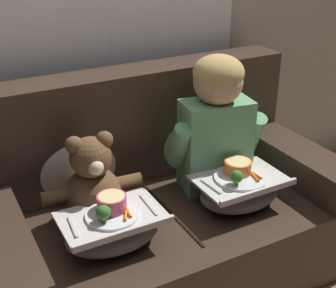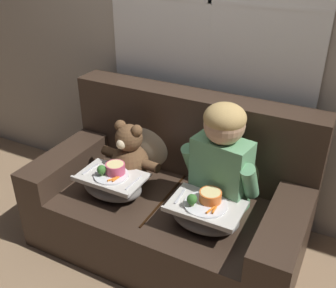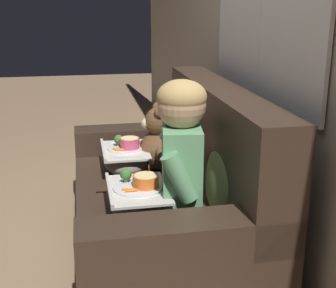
{
  "view_description": "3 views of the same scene",
  "coord_description": "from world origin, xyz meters",
  "px_view_note": "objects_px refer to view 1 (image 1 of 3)",
  "views": [
    {
      "loc": [
        -0.87,
        -1.64,
        1.62
      ],
      "look_at": [
        0.1,
        0.14,
        0.65
      ],
      "focal_mm": 50.0,
      "sensor_mm": 36.0,
      "label": 1
    },
    {
      "loc": [
        0.94,
        -1.81,
        1.9
      ],
      "look_at": [
        -0.08,
        0.15,
        0.68
      ],
      "focal_mm": 42.0,
      "sensor_mm": 36.0,
      "label": 2
    },
    {
      "loc": [
        2.43,
        -0.41,
        1.42
      ],
      "look_at": [
        0.08,
        0.04,
        0.69
      ],
      "focal_mm": 50.0,
      "sensor_mm": 36.0,
      "label": 3
    }
  ],
  "objects_px": {
    "child_figure": "(216,117)",
    "lap_tray_teddy": "(113,228)",
    "lap_tray_child": "(239,189)",
    "throw_pillow_behind_child": "(192,134)",
    "couch": "(156,209)",
    "throw_pillow_behind_teddy": "(77,161)",
    "teddy_bear": "(93,185)"
  },
  "relations": [
    {
      "from": "child_figure",
      "to": "lap_tray_teddy",
      "type": "distance_m",
      "value": 0.73
    },
    {
      "from": "child_figure",
      "to": "lap_tray_child",
      "type": "distance_m",
      "value": 0.36
    },
    {
      "from": "couch",
      "to": "child_figure",
      "type": "distance_m",
      "value": 0.54
    },
    {
      "from": "child_figure",
      "to": "lap_tray_teddy",
      "type": "relative_size",
      "value": 1.6
    },
    {
      "from": "child_figure",
      "to": "teddy_bear",
      "type": "relative_size",
      "value": 1.49
    },
    {
      "from": "throw_pillow_behind_child",
      "to": "throw_pillow_behind_teddy",
      "type": "bearing_deg",
      "value": 180.0
    },
    {
      "from": "lap_tray_teddy",
      "to": "couch",
      "type": "bearing_deg",
      "value": 37.09
    },
    {
      "from": "throw_pillow_behind_child",
      "to": "teddy_bear",
      "type": "relative_size",
      "value": 0.94
    },
    {
      "from": "teddy_bear",
      "to": "lap_tray_child",
      "type": "bearing_deg",
      "value": -18.25
    },
    {
      "from": "couch",
      "to": "throw_pillow_behind_child",
      "type": "distance_m",
      "value": 0.45
    },
    {
      "from": "couch",
      "to": "teddy_bear",
      "type": "distance_m",
      "value": 0.4
    },
    {
      "from": "child_figure",
      "to": "lap_tray_teddy",
      "type": "height_order",
      "value": "child_figure"
    },
    {
      "from": "throw_pillow_behind_child",
      "to": "throw_pillow_behind_teddy",
      "type": "distance_m",
      "value": 0.64
    },
    {
      "from": "lap_tray_child",
      "to": "throw_pillow_behind_child",
      "type": "bearing_deg",
      "value": 89.97
    },
    {
      "from": "couch",
      "to": "lap_tray_child",
      "type": "bearing_deg",
      "value": -37.06
    },
    {
      "from": "couch",
      "to": "lap_tray_teddy",
      "type": "height_order",
      "value": "couch"
    },
    {
      "from": "couch",
      "to": "teddy_bear",
      "type": "height_order",
      "value": "couch"
    },
    {
      "from": "child_figure",
      "to": "lap_tray_teddy",
      "type": "bearing_deg",
      "value": -161.34
    },
    {
      "from": "lap_tray_teddy",
      "to": "child_figure",
      "type": "bearing_deg",
      "value": 18.66
    },
    {
      "from": "throw_pillow_behind_teddy",
      "to": "lap_tray_teddy",
      "type": "bearing_deg",
      "value": -89.97
    },
    {
      "from": "lap_tray_child",
      "to": "child_figure",
      "type": "bearing_deg",
      "value": 89.99
    },
    {
      "from": "couch",
      "to": "child_figure",
      "type": "relative_size",
      "value": 2.55
    },
    {
      "from": "throw_pillow_behind_teddy",
      "to": "teddy_bear",
      "type": "bearing_deg",
      "value": -90.13
    },
    {
      "from": "throw_pillow_behind_child",
      "to": "throw_pillow_behind_teddy",
      "type": "xyz_separation_m",
      "value": [
        -0.64,
        0.0,
        0.0
      ]
    },
    {
      "from": "couch",
      "to": "throw_pillow_behind_teddy",
      "type": "distance_m",
      "value": 0.45
    },
    {
      "from": "couch",
      "to": "lap_tray_teddy",
      "type": "xyz_separation_m",
      "value": [
        -0.32,
        -0.24,
        0.15
      ]
    },
    {
      "from": "lap_tray_child",
      "to": "lap_tray_teddy",
      "type": "distance_m",
      "value": 0.63
    },
    {
      "from": "lap_tray_child",
      "to": "throw_pillow_behind_teddy",
      "type": "bearing_deg",
      "value": 145.82
    },
    {
      "from": "throw_pillow_behind_teddy",
      "to": "child_figure",
      "type": "bearing_deg",
      "value": -18.87
    },
    {
      "from": "throw_pillow_behind_teddy",
      "to": "lap_tray_child",
      "type": "distance_m",
      "value": 0.78
    },
    {
      "from": "throw_pillow_behind_teddy",
      "to": "teddy_bear",
      "type": "distance_m",
      "value": 0.22
    },
    {
      "from": "couch",
      "to": "throw_pillow_behind_child",
      "type": "xyz_separation_m",
      "value": [
        0.32,
        0.19,
        0.26
      ]
    }
  ]
}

